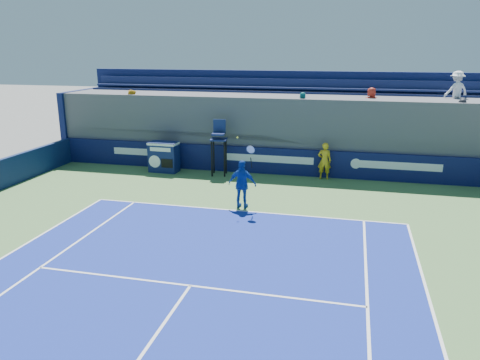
% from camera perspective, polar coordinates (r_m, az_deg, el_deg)
% --- Properties ---
extents(ball_person, '(0.60, 0.41, 1.61)m').
position_cam_1_polar(ball_person, '(20.49, 10.25, 2.31)').
color(ball_person, gold).
rests_on(ball_person, apron).
extents(back_hoarding, '(20.40, 0.21, 1.20)m').
position_cam_1_polar(back_hoarding, '(21.11, 3.57, 2.34)').
color(back_hoarding, '#0B1141').
rests_on(back_hoarding, ground).
extents(match_clock, '(1.34, 0.77, 1.40)m').
position_cam_1_polar(match_clock, '(21.68, -9.27, 2.90)').
color(match_clock, '#0E194A').
rests_on(match_clock, ground).
extents(umpire_chair, '(0.79, 0.79, 2.48)m').
position_cam_1_polar(umpire_chair, '(20.71, -2.58, 4.71)').
color(umpire_chair, black).
rests_on(umpire_chair, ground).
extents(tennis_player, '(1.04, 0.49, 2.57)m').
position_cam_1_polar(tennis_player, '(16.48, 0.29, -0.51)').
color(tennis_player, '#133FA1').
rests_on(tennis_player, apron).
extents(stadium_seating, '(21.00, 4.05, 4.54)m').
position_cam_1_polar(stadium_seating, '(22.84, 4.57, 6.53)').
color(stadium_seating, '#4C4C51').
rests_on(stadium_seating, ground).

